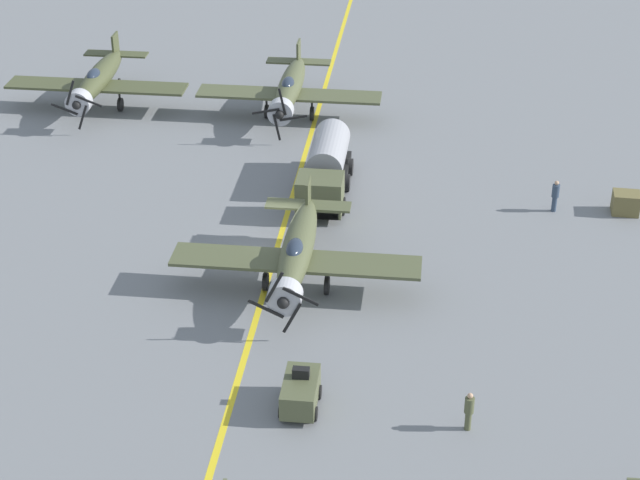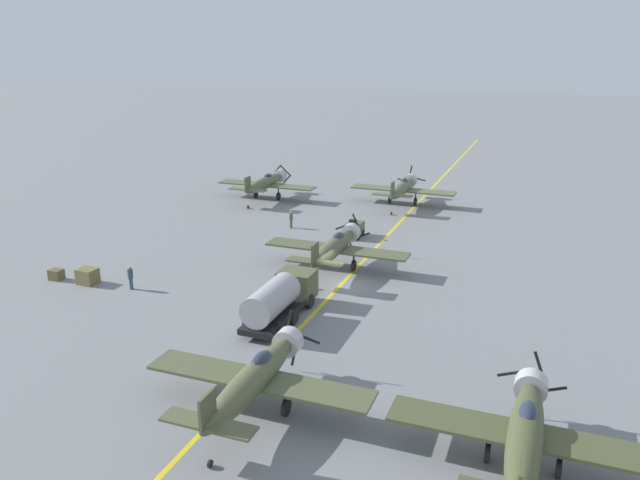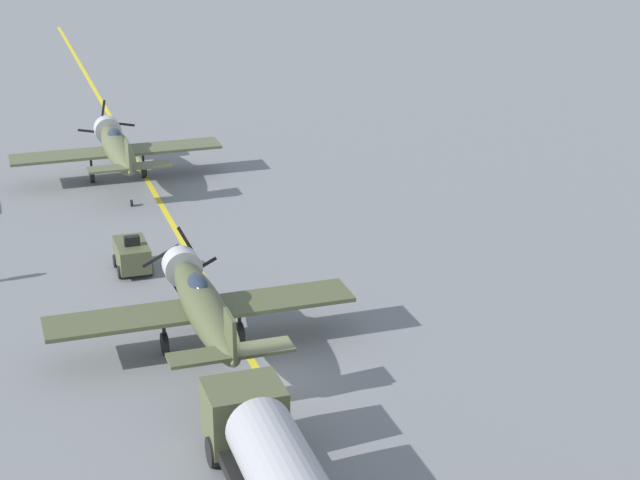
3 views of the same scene
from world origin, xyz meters
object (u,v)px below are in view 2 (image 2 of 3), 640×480
object	(u,v)px
airplane_near_right	(526,434)
supply_crate_by_tanker	(88,276)
tow_tractor	(354,229)
supply_crate_mid_lane	(56,274)
ground_crew_walking	(291,219)
airplane_far_center	(402,188)
airplane_mid_center	(335,247)
fuel_tanker	(280,298)
ground_crew_inspecting	(130,277)
airplane_near_center	(255,378)
airplane_far_left	(265,183)

from	to	relation	value
airplane_near_right	supply_crate_by_tanker	xyz separation A→B (m)	(-33.09, 11.27, -1.41)
tow_tractor	supply_crate_mid_lane	distance (m)	26.61
ground_crew_walking	airplane_near_right	bearing A→B (deg)	-51.66
airplane_far_center	airplane_mid_center	bearing A→B (deg)	-89.81
airplane_near_right	ground_crew_walking	xyz separation A→B (m)	(-24.38, 30.82, -1.04)
airplane_near_right	fuel_tanker	xyz separation A→B (m)	(-16.44, 10.77, -0.50)
airplane_far_center	supply_crate_mid_lane	bearing A→B (deg)	-120.99
ground_crew_inspecting	supply_crate_mid_lane	world-z (taller)	ground_crew_inspecting
supply_crate_by_tanker	supply_crate_mid_lane	distance (m)	2.93
airplane_far_center	supply_crate_mid_lane	world-z (taller)	airplane_far_center
ground_crew_inspecting	supply_crate_by_tanker	xyz separation A→B (m)	(-3.87, -0.25, -0.41)
supply_crate_by_tanker	supply_crate_mid_lane	size ratio (longest dim) A/B	1.43
airplane_far_center	airplane_near_center	bearing A→B (deg)	-85.56
airplane_far_left	airplane_near_right	bearing A→B (deg)	-68.35
tow_tractor	ground_crew_inspecting	distance (m)	22.04
airplane_far_left	ground_crew_walking	size ratio (longest dim) A/B	6.71
ground_crew_walking	supply_crate_mid_lane	xyz separation A→B (m)	(-11.63, -19.76, -0.55)
supply_crate_by_tanker	supply_crate_mid_lane	bearing A→B (deg)	-175.80
airplane_far_left	tow_tractor	bearing A→B (deg)	-52.39
airplane_mid_center	airplane_far_left	bearing A→B (deg)	117.80
airplane_near_center	tow_tractor	size ratio (longest dim) A/B	4.62
airplane_mid_center	airplane_near_center	size ratio (longest dim) A/B	1.00
airplane_mid_center	supply_crate_by_tanker	distance (m)	19.59
ground_crew_inspecting	airplane_near_right	bearing A→B (deg)	-21.52
airplane_near_center	fuel_tanker	distance (m)	11.30
fuel_tanker	ground_crew_walking	size ratio (longest dim) A/B	4.47
airplane_mid_center	supply_crate_by_tanker	bearing A→B (deg)	-161.06
airplane_near_right	airplane_far_center	bearing A→B (deg)	128.10
airplane_far_left	supply_crate_by_tanker	bearing A→B (deg)	-108.80
fuel_tanker	supply_crate_by_tanker	size ratio (longest dim) A/B	5.53
airplane_near_center	supply_crate_by_tanker	size ratio (longest dim) A/B	8.30
fuel_tanker	airplane_near_right	bearing A→B (deg)	-33.23
airplane_mid_center	airplane_near_right	world-z (taller)	airplane_near_right
airplane_mid_center	tow_tractor	distance (m)	9.35
airplane_far_left	ground_crew_inspecting	world-z (taller)	airplane_far_left
airplane_near_center	ground_crew_inspecting	size ratio (longest dim) A/B	6.47
airplane_far_left	tow_tractor	size ratio (longest dim) A/B	4.62
ground_crew_walking	supply_crate_by_tanker	distance (m)	21.40
ground_crew_inspecting	supply_crate_mid_lane	xyz separation A→B (m)	(-6.79, -0.46, -0.59)
airplane_far_center	tow_tractor	world-z (taller)	airplane_far_center
supply_crate_mid_lane	supply_crate_by_tanker	bearing A→B (deg)	4.20
supply_crate_by_tanker	airplane_near_right	bearing A→B (deg)	-18.81
fuel_tanker	airplane_near_center	bearing A→B (deg)	-71.73
airplane_near_right	supply_crate_by_tanker	world-z (taller)	airplane_near_right
airplane_mid_center	supply_crate_by_tanker	xyz separation A→B (m)	(-16.93, -9.76, -1.41)
supply_crate_by_tanker	tow_tractor	bearing A→B (deg)	50.57
ground_crew_inspecting	airplane_far_left	bearing A→B (deg)	95.31
tow_tractor	supply_crate_by_tanker	world-z (taller)	tow_tractor
supply_crate_mid_lane	airplane_far_left	bearing A→B (deg)	82.14
airplane_near_right	supply_crate_mid_lane	bearing A→B (deg)	-179.22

